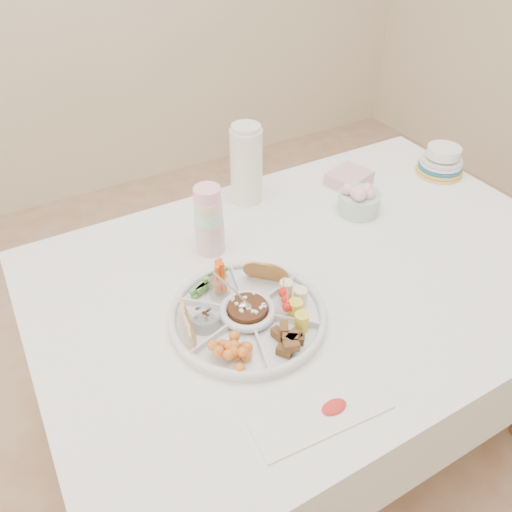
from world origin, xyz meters
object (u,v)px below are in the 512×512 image
thermos (246,163)px  plate_stack (442,160)px  party_tray (248,313)px  dining_table (310,357)px

thermos → plate_stack: bearing=-15.5°
party_tray → plate_stack: 0.98m
plate_stack → party_tray: bearing=-162.7°
thermos → party_tray: bearing=-118.5°
dining_table → thermos: 0.65m
dining_table → party_tray: bearing=-164.8°
party_tray → thermos: size_ratio=1.44×
dining_table → thermos: (-0.00, 0.41, 0.51)m
plate_stack → thermos: bearing=164.5°
thermos → dining_table: bearing=-89.3°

